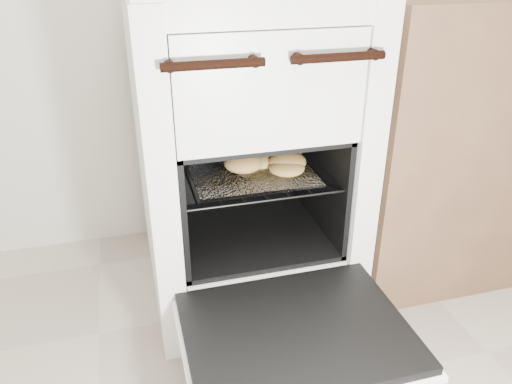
{
  "coord_description": "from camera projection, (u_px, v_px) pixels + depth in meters",
  "views": [
    {
      "loc": [
        -0.19,
        -0.11,
        0.98
      ],
      "look_at": [
        0.12,
        1.04,
        0.38
      ],
      "focal_mm": 35.0,
      "sensor_mm": 36.0,
      "label": 1
    }
  ],
  "objects": [
    {
      "name": "stove",
      "position": [
        243.0,
        156.0,
        1.43
      ],
      "size": [
        0.57,
        0.64,
        0.88
      ],
      "color": "white",
      "rests_on": "ground"
    },
    {
      "name": "foil_sheet",
      "position": [
        250.0,
        171.0,
        1.36
      ],
      "size": [
        0.32,
        0.29,
        0.01
      ],
      "primitive_type": "cube",
      "color": "white",
      "rests_on": "oven_rack"
    },
    {
      "name": "oven_rack",
      "position": [
        249.0,
        170.0,
        1.38
      ],
      "size": [
        0.42,
        0.4,
        0.01
      ],
      "color": "black",
      "rests_on": "stove"
    },
    {
      "name": "baked_rolls",
      "position": [
        270.0,
        159.0,
        1.37
      ],
      "size": [
        0.26,
        0.26,
        0.05
      ],
      "color": "tan",
      "rests_on": "foil_sheet"
    },
    {
      "name": "oven_door",
      "position": [
        296.0,
        333.0,
        1.12
      ],
      "size": [
        0.51,
        0.4,
        0.04
      ],
      "color": "black",
      "rests_on": "stove"
    },
    {
      "name": "counter",
      "position": [
        464.0,
        132.0,
        1.62
      ],
      "size": [
        0.86,
        0.57,
        0.86
      ],
      "primitive_type": "cube",
      "rotation": [
        0.0,
        0.0,
        -0.0
      ],
      "color": "brown",
      "rests_on": "ground"
    }
  ]
}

